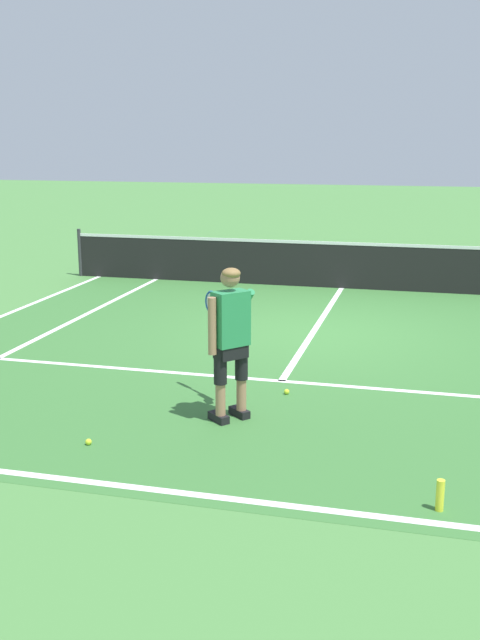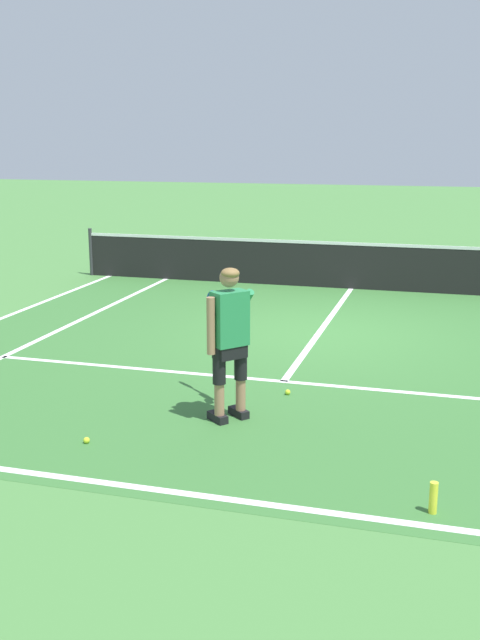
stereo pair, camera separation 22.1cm
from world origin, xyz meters
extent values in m
plane|color=#477F3D|center=(0.00, 0.00, 0.00)|extent=(80.00, 80.00, 0.00)
cube|color=#387033|center=(0.00, -1.09, 0.00)|extent=(10.98, 10.11, 0.00)
cube|color=white|center=(0.00, -5.95, 0.00)|extent=(10.98, 0.10, 0.01)
cube|color=white|center=(0.00, -2.64, 0.00)|extent=(8.23, 0.10, 0.01)
cube|color=white|center=(0.00, 0.56, 0.00)|extent=(0.10, 6.40, 0.01)
cube|color=white|center=(-4.12, -1.09, 0.00)|extent=(0.10, 9.71, 0.01)
cylinder|color=#333338|center=(-5.94, 3.76, 0.54)|extent=(0.08, 0.08, 1.07)
cube|color=black|center=(0.00, 3.76, 0.46)|extent=(11.84, 0.02, 0.91)
cube|color=white|center=(0.00, 3.76, 0.94)|extent=(11.84, 0.03, 0.06)
cube|color=black|center=(-0.40, -4.20, 0.04)|extent=(0.28, 0.27, 0.09)
cube|color=black|center=(-0.22, -3.99, 0.04)|extent=(0.28, 0.27, 0.09)
cylinder|color=#A37556|center=(-0.37, -4.22, 0.27)|extent=(0.11, 0.11, 0.36)
cylinder|color=black|center=(-0.37, -4.22, 0.66)|extent=(0.14, 0.14, 0.41)
cylinder|color=#A37556|center=(-0.19, -4.01, 0.27)|extent=(0.11, 0.11, 0.36)
cylinder|color=black|center=(-0.19, -4.01, 0.66)|extent=(0.14, 0.14, 0.41)
cube|color=black|center=(-0.28, -4.12, 0.82)|extent=(0.37, 0.39, 0.20)
cube|color=#28844C|center=(-0.28, -4.12, 1.16)|extent=(0.41, 0.43, 0.60)
cylinder|color=#A37556|center=(-0.43, -4.30, 1.11)|extent=(0.09, 0.09, 0.62)
cylinder|color=#28844C|center=(-0.17, -3.86, 1.31)|extent=(0.26, 0.24, 0.29)
cylinder|color=#A37556|center=(-0.31, -3.69, 1.17)|extent=(0.27, 0.25, 0.14)
sphere|color=#A37556|center=(-0.28, -4.11, 1.60)|extent=(0.21, 0.21, 0.21)
ellipsoid|color=olive|center=(-0.27, -4.12, 1.66)|extent=(0.28, 0.28, 0.12)
cylinder|color=#232326|center=(-0.46, -3.54, 1.14)|extent=(0.17, 0.15, 0.03)
cylinder|color=#1E479E|center=(-0.58, -3.44, 1.14)|extent=(0.09, 0.08, 0.02)
torus|color=#1E479E|center=(-0.72, -3.32, 1.14)|extent=(0.24, 0.21, 0.30)
cylinder|color=silver|center=(-0.72, -3.32, 1.14)|extent=(0.19, 0.17, 0.25)
sphere|color=#CCE02D|center=(-1.50, -5.16, 0.03)|extent=(0.07, 0.07, 0.07)
sphere|color=#CCE02D|center=(0.16, -3.12, 0.03)|extent=(0.07, 0.07, 0.07)
cylinder|color=yellow|center=(1.96, -5.71, 0.14)|extent=(0.07, 0.07, 0.28)
camera|label=1|loc=(1.77, -11.71, 3.04)|focal=42.23mm
camera|label=2|loc=(1.98, -11.65, 3.04)|focal=42.23mm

